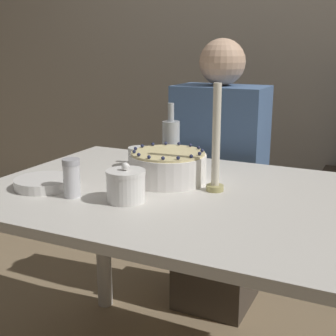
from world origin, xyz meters
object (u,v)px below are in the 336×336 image
Objects in this scene: bottle at (171,143)px; person_man_blue_shirt at (218,196)px; cake at (168,167)px; sugar_shaker at (72,178)px; candle at (216,147)px; sugar_bowl at (126,186)px.

bottle is 0.19× the size of person_man_blue_shirt.
person_man_blue_shirt reaches higher than bottle.
sugar_shaker reaches higher than cake.
candle is at bearing -40.02° from bottle.
sugar_shaker is at bearing -103.46° from bottle.
sugar_bowl is 0.10× the size of person_man_blue_shirt.
person_man_blue_shirt is (0.06, 0.39, -0.32)m from bottle.
sugar_shaker is 0.92m from person_man_blue_shirt.
bottle is (-0.26, 0.22, -0.05)m from candle.
cake is at bearing 84.80° from sugar_bowl.
cake is at bearing 91.86° from person_man_blue_shirt.
sugar_shaker is (-0.17, -0.04, 0.01)m from sugar_bowl.
cake is 0.20m from candle.
cake is at bearing 171.37° from candle.
sugar_bowl is 0.35× the size of candle.
candle reaches higher than sugar_bowl.
person_man_blue_shirt reaches higher than sugar_shaker.
sugar_shaker is at bearing 78.51° from person_man_blue_shirt.
person_man_blue_shirt is at bearing 108.24° from candle.
person_man_blue_shirt is (-0.20, 0.60, -0.37)m from candle.
person_man_blue_shirt is (-0.02, 0.58, -0.28)m from cake.
sugar_shaker is (-0.19, -0.28, 0.01)m from cake.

